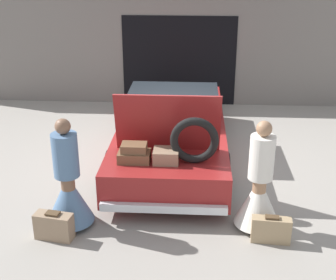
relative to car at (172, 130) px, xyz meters
The scene contains 7 objects.
ground_plane 0.55m from the car, 105.18° to the left, with size 40.00×40.00×0.00m, color gray.
garage_wall_back 3.45m from the car, 90.02° to the left, with size 12.00×0.14×2.80m.
car is the anchor object (origin of this frame).
person_left 2.78m from the car, 118.71° to the right, with size 0.68×0.68×1.63m.
person_right 2.70m from the car, 60.42° to the right, with size 0.65×0.65×1.63m.
suitcase_beside_left_person 3.18m from the car, 117.90° to the right, with size 0.55×0.30×0.41m.
suitcase_beside_right_person 3.10m from the car, 61.12° to the right, with size 0.54×0.20×0.40m.
Camera 1 is at (0.42, -8.15, 3.75)m, focal length 50.00 mm.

